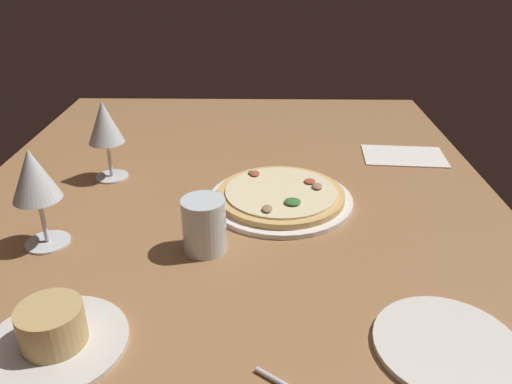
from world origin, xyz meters
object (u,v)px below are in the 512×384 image
wine_glass_far (34,178)px  wine_glass_near (105,125)px  side_plate (447,346)px  paper_menu (404,156)px  water_glass (204,228)px  ramekin_on_saucer (54,333)px  pizza_main (281,197)px

wine_glass_far → wine_glass_near: (26.92, -3.79, -0.34)cm
side_plate → paper_menu: 64.72cm
wine_glass_near → water_glass: size_ratio=1.85×
ramekin_on_saucer → wine_glass_near: wine_glass_near is taller
water_glass → wine_glass_far: bearing=87.3°
pizza_main → paper_menu: size_ratio=1.49×
pizza_main → wine_glass_near: 40.28cm
pizza_main → water_glass: bearing=142.4°
side_plate → pizza_main: bearing=27.2°
ramekin_on_saucer → water_glass: 28.75cm
wine_glass_near → side_plate: 77.81cm
wine_glass_near → side_plate: bearing=-131.4°
pizza_main → side_plate: 44.91cm
wine_glass_far → water_glass: wine_glass_far is taller
pizza_main → wine_glass_near: size_ratio=1.66×
pizza_main → water_glass: (-17.28, 13.33, 2.98)cm
pizza_main → paper_menu: bearing=-52.0°
ramekin_on_saucer → wine_glass_near: (51.34, 6.88, 10.00)cm
wine_glass_far → wine_glass_near: 27.19cm
pizza_main → paper_menu: (23.97, -30.65, -1.05)cm
wine_glass_far → water_glass: 28.90cm
side_plate → paper_menu: size_ratio=0.98×
wine_glass_near → water_glass: wine_glass_near is taller
wine_glass_near → water_glass: (-28.21, -23.85, -8.03)cm
wine_glass_far → paper_menu: wine_glass_far is taller
wine_glass_far → water_glass: (-1.29, -27.64, -8.37)cm
wine_glass_near → wine_glass_far: bearing=172.0°
wine_glass_far → pizza_main: bearing=-68.7°
wine_glass_far → side_plate: (-23.95, -61.48, -12.10)cm
wine_glass_near → water_glass: 37.80cm
ramekin_on_saucer → wine_glass_near: 52.75cm
ramekin_on_saucer → paper_menu: (64.38, -60.95, -2.06)cm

